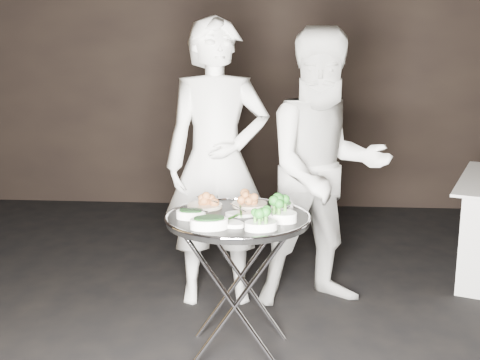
# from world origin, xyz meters

# --- Properties ---
(wall_back) EXTENTS (6.00, 0.05, 3.00)m
(wall_back) POSITION_xyz_m (0.00, 3.52, 1.50)
(wall_back) COLOR black
(wall_back) RESTS_ON floor
(tray_stand) EXTENTS (0.53, 0.45, 0.77)m
(tray_stand) POSITION_xyz_m (-0.04, 0.31, 0.43)
(tray_stand) COLOR silver
(tray_stand) RESTS_ON floor
(serving_tray) EXTENTS (0.76, 0.76, 0.04)m
(serving_tray) POSITION_xyz_m (-0.04, 0.31, 0.78)
(serving_tray) COLOR black
(serving_tray) RESTS_ON tray_stand
(potato_plate_a) EXTENTS (0.19, 0.19, 0.07)m
(potato_plate_a) POSITION_xyz_m (-0.23, 0.47, 0.82)
(potato_plate_a) COLOR beige
(potato_plate_a) RESTS_ON serving_tray
(potato_plate_b) EXTENTS (0.20, 0.20, 0.07)m
(potato_plate_b) POSITION_xyz_m (0.01, 0.52, 0.82)
(potato_plate_b) COLOR beige
(potato_plate_b) RESTS_ON serving_tray
(greens_bowl) EXTENTS (0.12, 0.12, 0.07)m
(greens_bowl) POSITION_xyz_m (0.19, 0.42, 0.82)
(greens_bowl) COLOR white
(greens_bowl) RESTS_ON serving_tray
(asparagus_plate_a) EXTENTS (0.17, 0.11, 0.03)m
(asparagus_plate_a) POSITION_xyz_m (-0.02, 0.32, 0.80)
(asparagus_plate_a) COLOR white
(asparagus_plate_a) RESTS_ON serving_tray
(asparagus_plate_b) EXTENTS (0.22, 0.18, 0.04)m
(asparagus_plate_b) POSITION_xyz_m (-0.08, 0.15, 0.81)
(asparagus_plate_b) COLOR white
(asparagus_plate_b) RESTS_ON serving_tray
(spinach_bowl_a) EXTENTS (0.15, 0.10, 0.06)m
(spinach_bowl_a) POSITION_xyz_m (-0.27, 0.25, 0.82)
(spinach_bowl_a) COLOR white
(spinach_bowl_a) RESTS_ON serving_tray
(spinach_bowl_b) EXTENTS (0.21, 0.16, 0.08)m
(spinach_bowl_b) POSITION_xyz_m (-0.16, 0.09, 0.83)
(spinach_bowl_b) COLOR white
(spinach_bowl_b) RESTS_ON serving_tray
(broccoli_bowl_a) EXTENTS (0.22, 0.19, 0.08)m
(broccoli_bowl_a) POSITION_xyz_m (0.17, 0.25, 0.83)
(broccoli_bowl_a) COLOR white
(broccoli_bowl_a) RESTS_ON serving_tray
(broccoli_bowl_b) EXTENTS (0.19, 0.16, 0.07)m
(broccoli_bowl_b) POSITION_xyz_m (0.09, 0.09, 0.82)
(broccoli_bowl_b) COLOR white
(broccoli_bowl_b) RESTS_ON serving_tray
(serving_utensils) EXTENTS (0.57, 0.43, 0.01)m
(serving_utensils) POSITION_xyz_m (-0.02, 0.38, 0.84)
(serving_utensils) COLOR silver
(serving_utensils) RESTS_ON serving_tray
(waiter_left) EXTENTS (0.73, 0.54, 1.83)m
(waiter_left) POSITION_xyz_m (-0.23, 1.07, 0.92)
(waiter_left) COLOR silver
(waiter_left) RESTS_ON floor
(waiter_right) EXTENTS (1.01, 0.88, 1.77)m
(waiter_right) POSITION_xyz_m (0.45, 1.06, 0.89)
(waiter_right) COLOR silver
(waiter_right) RESTS_ON floor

